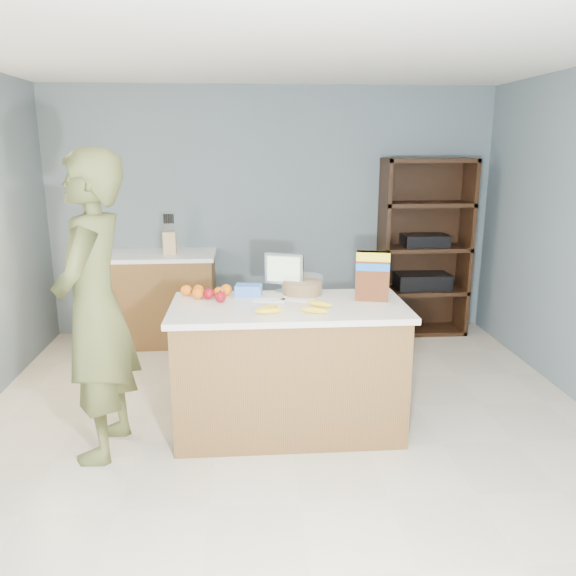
{
  "coord_description": "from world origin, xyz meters",
  "views": [
    {
      "loc": [
        -0.27,
        -3.26,
        1.92
      ],
      "look_at": [
        0.0,
        0.35,
        1.0
      ],
      "focal_mm": 35.0,
      "sensor_mm": 36.0,
      "label": 1
    }
  ],
  "objects": [
    {
      "name": "floor",
      "position": [
        0.0,
        0.0,
        0.0
      ],
      "size": [
        4.5,
        5.0,
        0.02
      ],
      "primitive_type": "cube",
      "color": "beige",
      "rests_on": "ground"
    },
    {
      "name": "walls",
      "position": [
        0.0,
        0.0,
        1.65
      ],
      "size": [
        4.52,
        5.02,
        2.51
      ],
      "color": "slate",
      "rests_on": "ground"
    },
    {
      "name": "counter_peninsula",
      "position": [
        0.0,
        0.3,
        0.42
      ],
      "size": [
        1.56,
        0.76,
        0.9
      ],
      "color": "brown",
      "rests_on": "ground"
    },
    {
      "name": "back_cabinet",
      "position": [
        -1.2,
        2.2,
        0.45
      ],
      "size": [
        1.24,
        0.62,
        0.9
      ],
      "color": "brown",
      "rests_on": "ground"
    },
    {
      "name": "shelving_unit",
      "position": [
        1.55,
        2.35,
        0.86
      ],
      "size": [
        0.9,
        0.4,
        1.8
      ],
      "color": "black",
      "rests_on": "ground"
    },
    {
      "name": "person",
      "position": [
        -1.2,
        0.11,
        0.96
      ],
      "size": [
        0.51,
        0.73,
        1.91
      ],
      "primitive_type": "imported",
      "rotation": [
        0.0,
        0.0,
        -1.65
      ],
      "color": "#51562B",
      "rests_on": "ground"
    },
    {
      "name": "knife_block",
      "position": [
        -1.01,
        2.14,
        1.02
      ],
      "size": [
        0.12,
        0.1,
        0.31
      ],
      "color": "tan",
      "rests_on": "back_cabinet"
    },
    {
      "name": "envelopes",
      "position": [
        -0.03,
        0.41,
        0.9
      ],
      "size": [
        0.44,
        0.2,
        0.0
      ],
      "color": "white",
      "rests_on": "counter_peninsula"
    },
    {
      "name": "bananas",
      "position": [
        0.01,
        0.14,
        0.92
      ],
      "size": [
        0.53,
        0.26,
        0.04
      ],
      "color": "yellow",
      "rests_on": "counter_peninsula"
    },
    {
      "name": "apples",
      "position": [
        -0.49,
        0.43,
        0.94
      ],
      "size": [
        0.16,
        0.16,
        0.08
      ],
      "color": "maroon",
      "rests_on": "counter_peninsula"
    },
    {
      "name": "oranges",
      "position": [
        -0.56,
        0.53,
        0.94
      ],
      "size": [
        0.36,
        0.16,
        0.08
      ],
      "color": "#E2590E",
      "rests_on": "counter_peninsula"
    },
    {
      "name": "blue_carton",
      "position": [
        -0.26,
        0.54,
        0.94
      ],
      "size": [
        0.19,
        0.14,
        0.08
      ],
      "primitive_type": "cube",
      "rotation": [
        0.0,
        0.0,
        -0.14
      ],
      "color": "blue",
      "rests_on": "counter_peninsula"
    },
    {
      "name": "salad_bowl",
      "position": [
        0.12,
        0.57,
        0.96
      ],
      "size": [
        0.3,
        0.3,
        0.13
      ],
      "color": "#267219",
      "rests_on": "counter_peninsula"
    },
    {
      "name": "tv",
      "position": [
        -0.01,
        0.62,
        1.06
      ],
      "size": [
        0.28,
        0.13,
        0.28
      ],
      "color": "silver",
      "rests_on": "counter_peninsula"
    },
    {
      "name": "cereal_box",
      "position": [
        0.57,
        0.36,
        1.09
      ],
      "size": [
        0.24,
        0.13,
        0.34
      ],
      "color": "#592B14",
      "rests_on": "counter_peninsula"
    }
  ]
}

